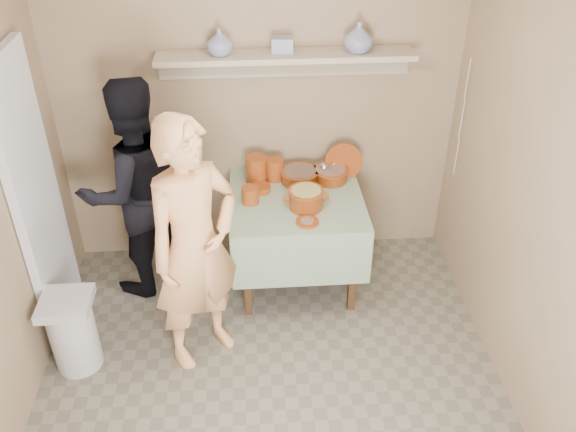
{
  "coord_description": "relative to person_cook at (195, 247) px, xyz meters",
  "views": [
    {
      "loc": [
        -0.09,
        -2.49,
        3.1
      ],
      "look_at": [
        0.15,
        0.75,
        0.95
      ],
      "focal_mm": 38.0,
      "sensor_mm": 36.0,
      "label": 1
    }
  ],
  "objects": [
    {
      "name": "ground",
      "position": [
        0.44,
        -0.56,
        -0.87
      ],
      "size": [
        3.5,
        3.5,
        0.0
      ],
      "primitive_type": "plane",
      "color": "#6F6957",
      "rests_on": "ground"
    },
    {
      "name": "tile_panel",
      "position": [
        -1.02,
        0.39,
        0.13
      ],
      "size": [
        0.06,
        0.7,
        2.0
      ],
      "primitive_type": "cube",
      "color": "silver",
      "rests_on": "ground"
    },
    {
      "name": "plate_stack_a",
      "position": [
        0.41,
        0.97,
        -0.01
      ],
      "size": [
        0.16,
        0.16,
        0.21
      ],
      "primitive_type": "cylinder",
      "color": "maroon",
      "rests_on": "serving_table"
    },
    {
      "name": "plate_stack_b",
      "position": [
        0.54,
        0.99,
        -0.03
      ],
      "size": [
        0.14,
        0.14,
        0.17
      ],
      "primitive_type": "cylinder",
      "color": "maroon",
      "rests_on": "serving_table"
    },
    {
      "name": "bowl_stack",
      "position": [
        0.35,
        0.67,
        -0.05
      ],
      "size": [
        0.12,
        0.12,
        0.12
      ],
      "primitive_type": "cylinder",
      "color": "maroon",
      "rests_on": "serving_table"
    },
    {
      "name": "empty_bowl",
      "position": [
        0.43,
        0.82,
        -0.09
      ],
      "size": [
        0.16,
        0.16,
        0.05
      ],
      "primitive_type": "cylinder",
      "color": "maroon",
      "rests_on": "serving_table"
    },
    {
      "name": "propped_lid",
      "position": [
        1.07,
        1.01,
        0.01
      ],
      "size": [
        0.29,
        0.08,
        0.29
      ],
      "primitive_type": "cylinder",
      "rotation": [
        1.36,
        0.0,
        -0.01
      ],
      "color": "maroon",
      "rests_on": "serving_table"
    },
    {
      "name": "vase_right",
      "position": [
        1.13,
        1.04,
        0.95
      ],
      "size": [
        0.23,
        0.23,
        0.21
      ],
      "primitive_type": "imported",
      "rotation": [
        0.0,
        0.0,
        0.14
      ],
      "color": "navy",
      "rests_on": "wall_shelf"
    },
    {
      "name": "vase_left",
      "position": [
        0.19,
        1.05,
        0.94
      ],
      "size": [
        0.22,
        0.22,
        0.19
      ],
      "primitive_type": "imported",
      "rotation": [
        0.0,
        0.0,
        0.29
      ],
      "color": "navy",
      "rests_on": "wall_shelf"
    },
    {
      "name": "ceramic_box",
      "position": [
        0.61,
        1.07,
        0.9
      ],
      "size": [
        0.16,
        0.12,
        0.11
      ],
      "primitive_type": "cube",
      "rotation": [
        0.0,
        0.0,
        -0.08
      ],
      "color": "navy",
      "rests_on": "wall_shelf"
    },
    {
      "name": "person_cook",
      "position": [
        0.0,
        0.0,
        0.0
      ],
      "size": [
        0.76,
        0.72,
        1.74
      ],
      "primitive_type": "imported",
      "rotation": [
        0.0,
        0.0,
        0.66
      ],
      "color": "#F3A769",
      "rests_on": "ground"
    },
    {
      "name": "person_helper",
      "position": [
        -0.47,
        0.77,
        -0.03
      ],
      "size": [
        1.03,
        0.95,
        1.69
      ],
      "primitive_type": "imported",
      "rotation": [
        0.0,
        0.0,
        -2.64
      ],
      "color": "black",
      "rests_on": "ground"
    },
    {
      "name": "room_shell",
      "position": [
        0.44,
        -0.56,
        0.74
      ],
      "size": [
        3.04,
        3.54,
        2.62
      ],
      "color": "#9B7F5F",
      "rests_on": "ground"
    },
    {
      "name": "serving_table",
      "position": [
        0.69,
        0.72,
        -0.23
      ],
      "size": [
        0.97,
        0.97,
        0.76
      ],
      "color": "#4C2D16",
      "rests_on": "ground"
    },
    {
      "name": "cazuela_meat_a",
      "position": [
        0.73,
        0.94,
        -0.05
      ],
      "size": [
        0.3,
        0.3,
        0.1
      ],
      "color": "#5F2207",
      "rests_on": "serving_table"
    },
    {
      "name": "cazuela_meat_b",
      "position": [
        0.97,
        0.95,
        -0.05
      ],
      "size": [
        0.28,
        0.28,
        0.1
      ],
      "color": "#5F2207",
      "rests_on": "serving_table"
    },
    {
      "name": "ladle",
      "position": [
        0.92,
        0.96,
        -0.0
      ],
      "size": [
        0.08,
        0.26,
        0.19
      ],
      "color": "silver",
      "rests_on": "cazuela_meat_b"
    },
    {
      "name": "cazuela_rice",
      "position": [
        0.74,
        0.58,
        -0.03
      ],
      "size": [
        0.33,
        0.25,
        0.14
      ],
      "color": "#5F2207",
      "rests_on": "serving_table"
    },
    {
      "name": "front_plate",
      "position": [
        0.73,
        0.38,
        -0.1
      ],
      "size": [
        0.16,
        0.16,
        0.03
      ],
      "color": "maroon",
      "rests_on": "serving_table"
    },
    {
      "name": "wall_shelf",
      "position": [
        0.64,
        1.09,
        0.8
      ],
      "size": [
        1.8,
        0.25,
        0.21
      ],
      "color": "tan",
      "rests_on": "room_shell"
    },
    {
      "name": "trash_bin",
      "position": [
        -0.84,
        -0.07,
        -0.59
      ],
      "size": [
        0.32,
        0.32,
        0.56
      ],
      "color": "silver",
      "rests_on": "ground"
    },
    {
      "name": "electrical_cord",
      "position": [
        1.91,
        0.92,
        0.38
      ],
      "size": [
        0.01,
        0.05,
        0.9
      ],
      "color": "silver",
      "rests_on": "wall_shelf"
    }
  ]
}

